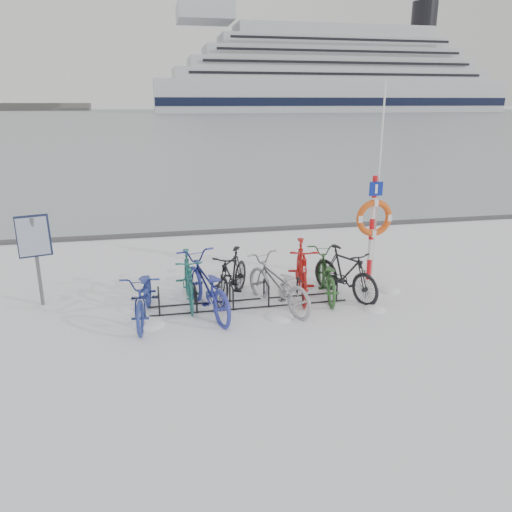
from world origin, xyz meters
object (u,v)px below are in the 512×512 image
cruise_ferry (329,79)px  lifebuoy_station (374,218)px  bike_rack (249,296)px  info_board (34,241)px

cruise_ferry → lifebuoy_station: bearing=-109.3°
bike_rack → lifebuoy_station: (3.03, 0.88, 1.29)m
bike_rack → cruise_ferry: (70.47, 193.13, 12.48)m
bike_rack → cruise_ferry: 205.97m
info_board → lifebuoy_station: size_ratio=0.43×
lifebuoy_station → bike_rack: bearing=-163.7°
bike_rack → info_board: info_board is taller
bike_rack → info_board: size_ratio=2.15×
info_board → lifebuoy_station: bearing=-15.6°
info_board → lifebuoy_station: lifebuoy_station is taller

